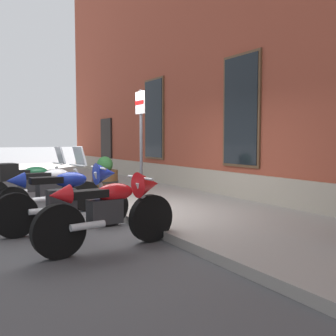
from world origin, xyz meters
TOP-DOWN VIEW (x-y plane):
  - ground_plane at (0.00, 0.00)m, footprint 140.00×140.00m
  - sidewalk at (0.00, 1.56)m, footprint 30.75×3.11m
  - motorcycle_green_touring at (-1.90, -1.21)m, footprint 0.62×2.18m
  - motorcycle_silver_touring at (-0.73, -1.06)m, footprint 0.76×2.05m
  - motorcycle_blue_sport at (0.68, -1.00)m, footprint 0.62×2.17m
  - motorcycle_red_sport at (1.96, -0.79)m, footprint 0.62×2.03m
  - parking_sign at (-0.24, 0.71)m, footprint 0.36×0.07m
  - barrel_planter at (-2.39, 0.77)m, footprint 0.67×0.67m

SIDE VIEW (x-z plane):
  - ground_plane at x=0.00m, z-range 0.00..0.00m
  - sidewalk at x=0.00m, z-range 0.00..0.13m
  - barrel_planter at x=-2.39m, z-range 0.05..0.95m
  - motorcycle_green_touring at x=-1.90m, z-range -0.11..1.19m
  - motorcycle_red_sport at x=1.96m, z-range 0.05..1.05m
  - motorcycle_silver_touring at x=-0.73m, z-range -0.11..1.21m
  - motorcycle_blue_sport at x=0.68m, z-range 0.04..1.11m
  - parking_sign at x=-0.24m, z-range 0.47..2.78m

